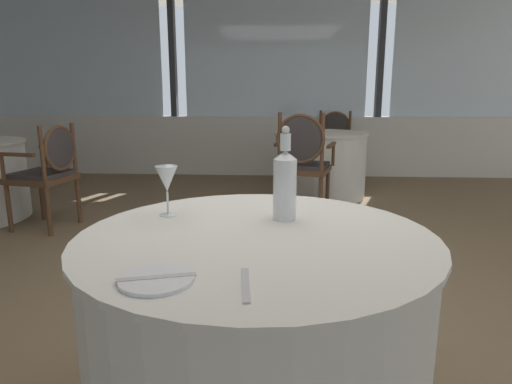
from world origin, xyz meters
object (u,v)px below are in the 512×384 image
dining_chair_0_1 (49,167)px  dining_chair_1_0 (303,157)px  side_plate (156,279)px  water_bottle (285,183)px  dining_chair_1_1 (333,140)px  wine_glass (167,180)px

dining_chair_0_1 → dining_chair_1_0: size_ratio=0.91×
side_plate → water_bottle: water_bottle is taller
water_bottle → dining_chair_1_1: water_bottle is taller
water_bottle → dining_chair_1_0: bearing=86.0°
wine_glass → dining_chair_0_1: (-1.61, 2.12, -0.32)m
water_bottle → dining_chair_0_1: 2.98m
dining_chair_0_1 → side_plate: bearing=133.8°
dining_chair_1_0 → dining_chair_1_1: (0.49, 1.86, -0.04)m
side_plate → water_bottle: size_ratio=0.55×
wine_glass → dining_chair_1_0: bearing=76.7°
dining_chair_0_1 → dining_chair_1_1: bearing=-127.9°
dining_chair_1_0 → side_plate: bearing=-174.0°
wine_glass → dining_chair_1_1: bearing=76.1°
wine_glass → dining_chair_1_1: (1.11, 4.48, -0.32)m
wine_glass → dining_chair_0_1: bearing=127.2°
dining_chair_1_0 → wine_glass: bearing=-178.4°
dining_chair_0_1 → water_bottle: bearing=144.8°
side_plate → dining_chair_1_1: (0.99, 5.06, -0.19)m
dining_chair_1_0 → water_bottle: bearing=-169.2°
water_bottle → dining_chair_1_1: (0.68, 4.50, -0.32)m
water_bottle → dining_chair_1_0: (0.19, 2.64, -0.28)m
wine_glass → dining_chair_0_1: size_ratio=0.20×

